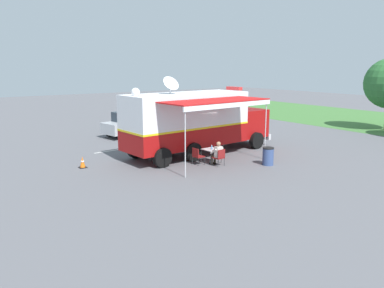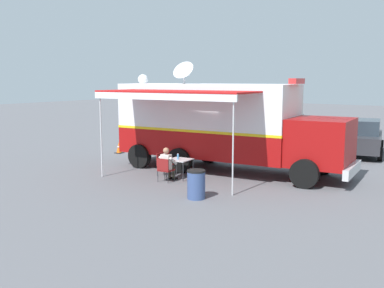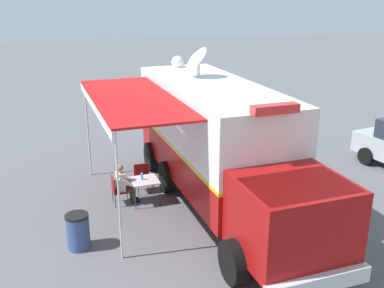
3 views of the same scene
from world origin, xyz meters
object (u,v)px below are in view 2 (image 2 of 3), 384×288
(water_bottle, at_px, (178,157))
(car_far_corner, at_px, (361,137))
(folding_chair_beside_table, at_px, (163,162))
(traffic_cone, at_px, (119,148))
(folding_chair_at_table, at_px, (165,168))
(trash_bin, at_px, (196,184))
(seated_responder, at_px, (168,163))
(car_behind_truck, at_px, (283,131))
(command_truck, at_px, (223,123))
(folding_table, at_px, (180,161))

(water_bottle, xyz_separation_m, car_far_corner, (-9.15, 4.36, 0.05))
(folding_chair_beside_table, bearing_deg, traffic_cone, -119.16)
(folding_chair_at_table, relative_size, trash_bin, 0.96)
(folding_chair_at_table, xyz_separation_m, seated_responder, (-0.19, -0.01, 0.14))
(folding_chair_at_table, bearing_deg, seated_responder, -175.64)
(folding_chair_at_table, xyz_separation_m, car_far_corner, (-9.88, 4.42, 0.37))
(folding_chair_at_table, bearing_deg, folding_chair_beside_table, -138.97)
(folding_chair_beside_table, bearing_deg, car_far_corner, 150.12)
(seated_responder, bearing_deg, traffic_cone, -121.16)
(folding_chair_at_table, xyz_separation_m, car_behind_truck, (-10.31, 0.20, 0.37))
(car_behind_truck, distance_m, car_far_corner, 4.24)
(folding_chair_at_table, height_order, folding_chair_beside_table, same)
(command_truck, height_order, folding_chair_beside_table, command_truck)
(folding_table, bearing_deg, water_bottle, -25.48)
(folding_chair_beside_table, bearing_deg, folding_chair_at_table, 41.03)
(traffic_cone, bearing_deg, command_truck, 83.47)
(folding_chair_at_table, relative_size, car_behind_truck, 0.19)
(command_truck, distance_m, folding_chair_beside_table, 2.89)
(folding_table, distance_m, car_behind_truck, 9.51)
(command_truck, height_order, traffic_cone, command_truck)
(command_truck, bearing_deg, folding_table, -15.97)
(seated_responder, relative_size, traffic_cone, 2.16)
(command_truck, height_order, seated_responder, command_truck)
(folding_table, relative_size, trash_bin, 0.94)
(water_bottle, distance_m, car_behind_truck, 9.58)
(command_truck, bearing_deg, water_bottle, -16.28)
(trash_bin, height_order, car_far_corner, car_far_corner)
(water_bottle, xyz_separation_m, trash_bin, (1.94, 2.12, -0.38))
(water_bottle, distance_m, folding_chair_at_table, 0.80)
(traffic_cone, xyz_separation_m, car_behind_truck, (-6.65, 5.96, 0.60))
(water_bottle, xyz_separation_m, seated_responder, (0.54, -0.07, -0.18))
(folding_chair_at_table, bearing_deg, car_behind_truck, 178.88)
(folding_chair_beside_table, bearing_deg, command_truck, 144.60)
(trash_bin, bearing_deg, car_behind_truck, -170.25)
(trash_bin, distance_m, traffic_cone, 9.31)
(folding_chair_beside_table, distance_m, traffic_cone, 5.73)
(folding_chair_at_table, height_order, car_behind_truck, car_behind_truck)
(folding_chair_beside_table, bearing_deg, water_bottle, 80.34)
(traffic_cone, bearing_deg, car_behind_truck, 138.13)
(trash_bin, bearing_deg, folding_table, -133.87)
(water_bottle, bearing_deg, command_truck, 163.72)
(folding_chair_at_table, relative_size, traffic_cone, 1.50)
(folding_table, distance_m, trash_bin, 2.91)
(folding_table, relative_size, water_bottle, 3.83)
(folding_chair_beside_table, relative_size, seated_responder, 0.70)
(folding_chair_at_table, height_order, seated_responder, seated_responder)
(folding_chair_at_table, bearing_deg, car_far_corner, 155.91)
(command_truck, height_order, water_bottle, command_truck)
(trash_bin, xyz_separation_m, car_far_corner, (-11.09, 2.24, 0.42))
(seated_responder, bearing_deg, folding_chair_beside_table, -132.56)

